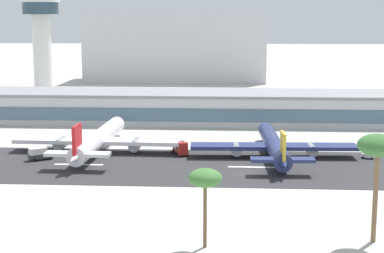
# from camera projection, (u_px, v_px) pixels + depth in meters

# --- Properties ---
(ground_plane) EXTENTS (1400.00, 1400.00, 0.00)m
(ground_plane) POSITION_uv_depth(u_px,v_px,m) (246.00, 173.00, 143.14)
(ground_plane) COLOR #B2AFA8
(runway_strip) EXTENTS (800.00, 37.04, 0.08)m
(runway_strip) POSITION_uv_depth(u_px,v_px,m) (246.00, 167.00, 148.89)
(runway_strip) COLOR #2D2D30
(runway_strip) RESTS_ON ground_plane
(runway_centreline_dash_3) EXTENTS (12.00, 1.20, 0.01)m
(runway_centreline_dash_3) POSITION_uv_depth(u_px,v_px,m) (79.00, 164.00, 151.39)
(runway_centreline_dash_3) COLOR white
(runway_centreline_dash_3) RESTS_ON runway_strip
(runway_centreline_dash_4) EXTENTS (12.00, 1.20, 0.01)m
(runway_centreline_dash_4) POSITION_uv_depth(u_px,v_px,m) (253.00, 167.00, 148.78)
(runway_centreline_dash_4) COLOR white
(runway_centreline_dash_4) RESTS_ON runway_strip
(terminal_building) EXTENTS (190.89, 25.16, 10.43)m
(terminal_building) POSITION_uv_depth(u_px,v_px,m) (196.00, 107.00, 212.67)
(terminal_building) COLOR #B7BABC
(terminal_building) RESTS_ON ground_plane
(control_tower) EXTENTS (15.89, 15.89, 42.79)m
(control_tower) POSITION_uv_depth(u_px,v_px,m) (42.00, 39.00, 256.63)
(control_tower) COLOR silver
(control_tower) RESTS_ON ground_plane
(distant_hotel_block) EXTENTS (99.65, 38.33, 37.49)m
(distant_hotel_block) POSITION_uv_depth(u_px,v_px,m) (176.00, 47.00, 349.45)
(distant_hotel_block) COLOR #BCBCC1
(distant_hotel_block) RESTS_ON ground_plane
(airliner_red_tail_gate_1) EXTENTS (45.24, 52.20, 10.89)m
(airliner_red_tail_gate_1) POSITION_uv_depth(u_px,v_px,m) (97.00, 140.00, 163.76)
(airliner_red_tail_gate_1) COLOR white
(airliner_red_tail_gate_1) RESTS_ON ground_plane
(airliner_gold_tail_gate_2) EXTENTS (42.93, 48.30, 10.08)m
(airliner_gold_tail_gate_2) POSITION_uv_depth(u_px,v_px,m) (274.00, 146.00, 157.82)
(airliner_gold_tail_gate_2) COLOR navy
(airliner_gold_tail_gate_2) RESTS_ON ground_plane
(service_fuel_truck_0) EXTENTS (4.87, 8.89, 3.95)m
(service_fuel_truck_0) POSITION_uv_depth(u_px,v_px,m) (180.00, 146.00, 163.40)
(service_fuel_truck_0) COLOR #B2231E
(service_fuel_truck_0) RESTS_ON ground_plane
(service_baggage_tug_1) EXTENTS (3.58, 2.95, 2.20)m
(service_baggage_tug_1) POSITION_uv_depth(u_px,v_px,m) (368.00, 155.00, 157.74)
(service_baggage_tug_1) COLOR white
(service_baggage_tug_1) RESTS_ON ground_plane
(service_box_truck_2) EXTENTS (6.30, 5.40, 3.25)m
(service_box_truck_2) POSITION_uv_depth(u_px,v_px,m) (41.00, 153.00, 156.08)
(service_box_truck_2) COLOR #2D3338
(service_box_truck_2) RESTS_ON ground_plane
(palm_tree_0) EXTENTS (6.45, 6.45, 17.65)m
(palm_tree_0) POSITION_uv_depth(u_px,v_px,m) (378.00, 148.00, 96.93)
(palm_tree_0) COLOR brown
(palm_tree_0) RESTS_ON ground_plane
(palm_tree_1) EXTENTS (5.24, 5.24, 12.67)m
(palm_tree_1) POSITION_uv_depth(u_px,v_px,m) (205.00, 179.00, 95.32)
(palm_tree_1) COLOR brown
(palm_tree_1) RESTS_ON ground_plane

